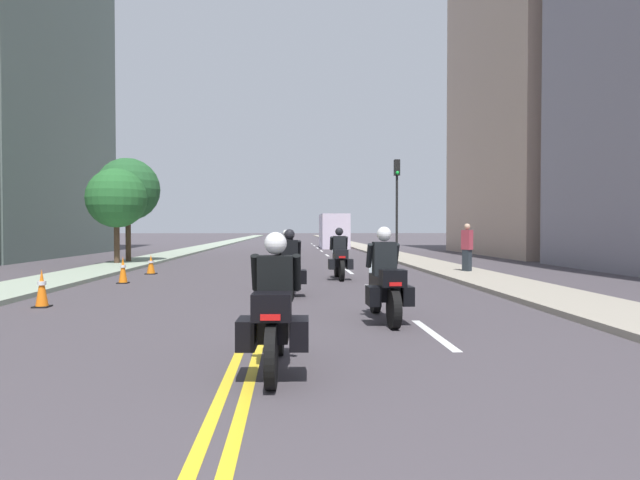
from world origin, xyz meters
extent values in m
plane|color=#443E44|center=(0.00, 48.00, 0.00)|extent=(264.00, 264.00, 0.00)
cube|color=#96A58F|center=(-6.61, 48.00, 0.06)|extent=(2.18, 144.00, 0.12)
cube|color=#9E9585|center=(6.61, 48.00, 0.06)|extent=(2.18, 144.00, 0.12)
cube|color=yellow|center=(-0.12, 48.00, 0.00)|extent=(0.12, 132.00, 0.01)
cube|color=yellow|center=(0.12, 48.00, 0.00)|extent=(0.12, 132.00, 0.01)
cube|color=silver|center=(2.76, 8.00, 0.00)|extent=(0.14, 2.40, 0.01)
cube|color=silver|center=(2.76, 14.00, 0.00)|extent=(0.14, 2.40, 0.01)
cube|color=silver|center=(2.76, 20.00, 0.00)|extent=(0.14, 2.40, 0.01)
cube|color=silver|center=(2.76, 26.00, 0.00)|extent=(0.14, 2.40, 0.01)
cube|color=silver|center=(2.76, 32.00, 0.00)|extent=(0.14, 2.40, 0.01)
cube|color=silver|center=(2.76, 38.00, 0.00)|extent=(0.14, 2.40, 0.01)
cube|color=silver|center=(2.76, 44.00, 0.00)|extent=(0.14, 2.40, 0.01)
cube|color=silver|center=(2.76, 50.00, 0.00)|extent=(0.14, 2.40, 0.01)
cube|color=silver|center=(2.76, 56.00, 0.00)|extent=(0.14, 2.40, 0.01)
cube|color=slate|center=(-15.58, 31.69, 14.25)|extent=(6.88, 15.25, 28.50)
cube|color=tan|center=(15.68, 32.17, 11.79)|extent=(7.09, 13.46, 23.59)
cube|color=#2D3847|center=(19.25, 32.17, 5.90)|extent=(0.04, 11.31, 0.90)
cube|color=#2D3847|center=(19.25, 32.17, 10.22)|extent=(0.04, 11.31, 0.90)
cube|color=#2D3847|center=(19.25, 32.17, 14.54)|extent=(0.04, 11.31, 0.90)
cylinder|color=black|center=(0.41, 6.80, 0.33)|extent=(0.13, 0.67, 0.67)
cylinder|color=black|center=(0.36, 5.33, 0.33)|extent=(0.13, 0.67, 0.67)
cube|color=silver|center=(0.41, 6.80, 0.69)|extent=(0.15, 0.32, 0.04)
cube|color=black|center=(0.38, 6.07, 0.61)|extent=(0.36, 1.12, 0.40)
cube|color=black|center=(0.36, 5.41, 0.83)|extent=(0.41, 0.37, 0.28)
cube|color=red|center=(0.36, 5.22, 0.75)|extent=(0.20, 0.04, 0.06)
cube|color=black|center=(0.09, 5.64, 0.51)|extent=(0.21, 0.45, 0.32)
cube|color=black|center=(0.65, 5.62, 0.51)|extent=(0.21, 0.45, 0.32)
cube|color=#B2C1CC|center=(0.40, 6.54, 0.99)|extent=(0.36, 0.13, 0.36)
cube|color=black|center=(0.38, 6.02, 1.07)|extent=(0.41, 0.27, 0.51)
cylinder|color=black|center=(0.15, 6.18, 1.12)|extent=(0.11, 0.28, 0.45)
cylinder|color=black|center=(0.63, 6.16, 1.12)|extent=(0.11, 0.28, 0.45)
sphere|color=white|center=(0.38, 6.05, 1.47)|extent=(0.26, 0.26, 0.26)
cylinder|color=black|center=(2.19, 10.10, 0.32)|extent=(0.15, 0.64, 0.64)
cylinder|color=black|center=(2.23, 8.47, 0.32)|extent=(0.15, 0.64, 0.64)
cube|color=silver|center=(2.19, 10.10, 0.66)|extent=(0.15, 0.32, 0.04)
cube|color=black|center=(2.21, 9.29, 0.60)|extent=(0.36, 1.25, 0.40)
cube|color=black|center=(2.23, 8.55, 0.82)|extent=(0.41, 0.37, 0.28)
cube|color=red|center=(2.24, 8.36, 0.74)|extent=(0.20, 0.04, 0.06)
cube|color=black|center=(1.94, 8.79, 0.50)|extent=(0.21, 0.45, 0.32)
cube|color=black|center=(2.50, 8.81, 0.50)|extent=(0.21, 0.45, 0.32)
cube|color=#B2C1CC|center=(2.19, 9.81, 0.98)|extent=(0.36, 0.13, 0.36)
cube|color=black|center=(2.21, 9.24, 1.10)|extent=(0.41, 0.27, 0.60)
cylinder|color=black|center=(1.97, 9.38, 1.15)|extent=(0.11, 0.28, 0.45)
cylinder|color=black|center=(2.45, 9.39, 1.15)|extent=(0.11, 0.28, 0.45)
sphere|color=white|center=(2.21, 9.27, 1.54)|extent=(0.26, 0.26, 0.26)
cylinder|color=black|center=(0.49, 13.80, 0.30)|extent=(0.16, 0.61, 0.60)
cylinder|color=black|center=(0.56, 12.27, 0.30)|extent=(0.16, 0.61, 0.60)
cube|color=silver|center=(0.49, 13.80, 0.62)|extent=(0.15, 0.33, 0.04)
cube|color=black|center=(0.52, 13.04, 0.58)|extent=(0.37, 1.18, 0.40)
cube|color=black|center=(0.55, 12.34, 0.80)|extent=(0.41, 0.38, 0.28)
cube|color=red|center=(0.56, 12.15, 0.72)|extent=(0.20, 0.04, 0.06)
cube|color=black|center=(0.26, 12.56, 0.48)|extent=(0.22, 0.45, 0.32)
cube|color=black|center=(0.82, 12.59, 0.48)|extent=(0.22, 0.45, 0.32)
cube|color=#B2C1CC|center=(0.50, 13.53, 0.96)|extent=(0.36, 0.14, 0.36)
cube|color=black|center=(0.53, 12.99, 1.07)|extent=(0.41, 0.28, 0.57)
cylinder|color=black|center=(0.28, 13.13, 1.12)|extent=(0.11, 0.28, 0.45)
cylinder|color=black|center=(0.76, 13.15, 1.12)|extent=(0.11, 0.28, 0.45)
sphere|color=black|center=(0.53, 13.02, 1.49)|extent=(0.26, 0.26, 0.26)
cylinder|color=black|center=(2.10, 17.73, 0.33)|extent=(0.14, 0.67, 0.67)
cylinder|color=black|center=(2.13, 16.27, 0.33)|extent=(0.14, 0.67, 0.67)
cube|color=silver|center=(2.10, 17.73, 0.69)|extent=(0.15, 0.32, 0.04)
cube|color=black|center=(2.12, 17.00, 0.61)|extent=(0.34, 1.12, 0.40)
cube|color=black|center=(2.13, 16.34, 0.83)|extent=(0.41, 0.37, 0.28)
cube|color=red|center=(2.13, 16.15, 0.75)|extent=(0.20, 0.03, 0.06)
cube|color=black|center=(1.84, 16.56, 0.51)|extent=(0.21, 0.44, 0.32)
cube|color=black|center=(2.40, 16.57, 0.51)|extent=(0.21, 0.44, 0.32)
cube|color=#B2C1CC|center=(2.11, 17.47, 0.99)|extent=(0.36, 0.13, 0.36)
cube|color=black|center=(2.12, 16.95, 1.10)|extent=(0.41, 0.27, 0.58)
cylinder|color=black|center=(1.87, 17.10, 1.15)|extent=(0.11, 0.28, 0.45)
cylinder|color=black|center=(2.35, 17.10, 1.15)|extent=(0.11, 0.28, 0.45)
sphere|color=black|center=(2.12, 16.98, 1.53)|extent=(0.26, 0.26, 0.26)
cylinder|color=black|center=(0.40, 21.92, 0.32)|extent=(0.16, 0.64, 0.63)
cylinder|color=black|center=(0.33, 20.29, 0.32)|extent=(0.16, 0.64, 0.63)
cube|color=silver|center=(0.40, 21.92, 0.65)|extent=(0.15, 0.33, 0.04)
cube|color=black|center=(0.36, 21.10, 0.60)|extent=(0.37, 1.25, 0.40)
cube|color=black|center=(0.33, 20.37, 0.82)|extent=(0.41, 0.38, 0.28)
cube|color=red|center=(0.32, 20.18, 0.74)|extent=(0.20, 0.04, 0.06)
cube|color=black|center=(0.06, 20.63, 0.50)|extent=(0.22, 0.45, 0.32)
cube|color=black|center=(0.62, 20.61, 0.50)|extent=(0.22, 0.45, 0.32)
cube|color=#B2C1CC|center=(0.38, 21.62, 0.98)|extent=(0.36, 0.14, 0.36)
cube|color=black|center=(0.36, 21.05, 1.05)|extent=(0.41, 0.28, 0.52)
cylinder|color=black|center=(0.13, 21.21, 1.10)|extent=(0.11, 0.28, 0.45)
cylinder|color=black|center=(0.61, 21.19, 1.10)|extent=(0.11, 0.28, 0.45)
sphere|color=white|center=(0.36, 21.08, 1.45)|extent=(0.26, 0.26, 0.26)
cube|color=black|center=(-4.44, 19.18, 0.01)|extent=(0.37, 0.37, 0.03)
cone|color=orange|center=(-4.44, 19.18, 0.36)|extent=(0.30, 0.30, 0.66)
cylinder|color=white|center=(-4.44, 19.18, 0.44)|extent=(0.20, 0.20, 0.08)
cube|color=black|center=(-4.43, 15.99, 0.01)|extent=(0.31, 0.31, 0.03)
cone|color=orange|center=(-4.43, 15.99, 0.42)|extent=(0.25, 0.25, 0.77)
cylinder|color=white|center=(-4.43, 15.99, 0.51)|extent=(0.17, 0.17, 0.08)
cube|color=black|center=(-4.60, 11.21, 0.01)|extent=(0.31, 0.31, 0.03)
cone|color=orange|center=(-4.60, 11.21, 0.41)|extent=(0.25, 0.25, 0.76)
cylinder|color=white|center=(-4.60, 11.21, 0.50)|extent=(0.17, 0.17, 0.08)
cylinder|color=black|center=(5.92, 26.56, 2.18)|extent=(0.12, 0.12, 4.36)
cube|color=black|center=(5.92, 26.56, 4.71)|extent=(0.28, 0.28, 0.80)
sphere|color=green|center=(5.92, 26.41, 4.43)|extent=(0.18, 0.18, 0.18)
cube|color=#252D35|center=(6.81, 18.45, 0.44)|extent=(0.32, 0.34, 0.88)
cube|color=#A43745|center=(6.81, 18.45, 1.23)|extent=(0.38, 0.42, 0.70)
sphere|color=tan|center=(6.81, 18.45, 1.70)|extent=(0.22, 0.22, 0.22)
cylinder|color=#4A3525|center=(-7.09, 23.69, 1.03)|extent=(0.24, 0.24, 2.06)
sphere|color=#27652E|center=(-7.09, 23.69, 2.97)|extent=(2.60, 2.60, 2.60)
cylinder|color=#4B3625|center=(-6.96, 24.91, 1.21)|extent=(0.24, 0.24, 2.43)
sphere|color=#255A2D|center=(-6.96, 24.91, 3.44)|extent=(2.89, 2.89, 2.89)
cube|color=silver|center=(4.12, 46.75, 1.10)|extent=(2.00, 1.80, 2.20)
cube|color=silver|center=(4.12, 43.75, 1.40)|extent=(2.20, 5.20, 2.80)
cylinder|color=black|center=(4.12, 46.35, 0.45)|extent=(2.00, 0.90, 0.90)
cylinder|color=black|center=(4.12, 42.15, 0.45)|extent=(2.00, 0.90, 0.90)
camera|label=1|loc=(0.56, -0.05, 1.64)|focal=29.77mm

